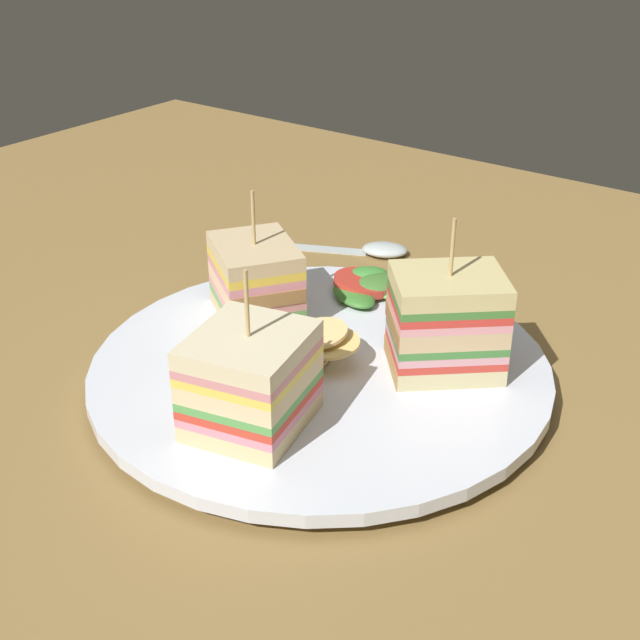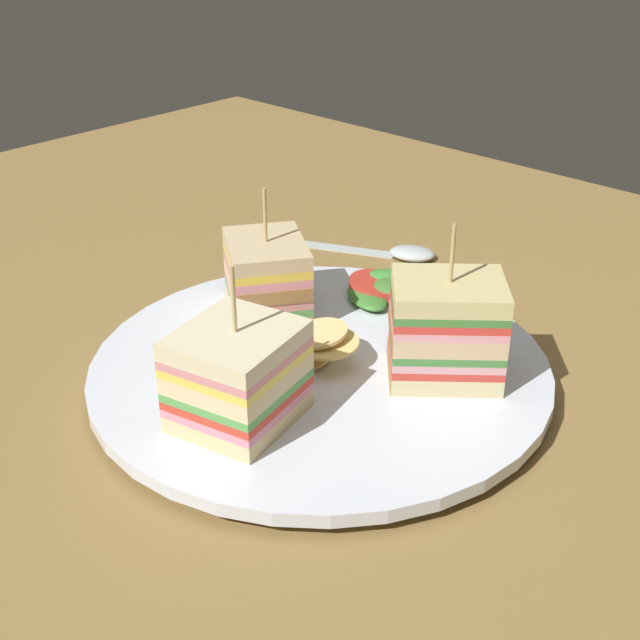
{
  "view_description": "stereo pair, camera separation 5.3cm",
  "coord_description": "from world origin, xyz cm",
  "px_view_note": "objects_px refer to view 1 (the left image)",
  "views": [
    {
      "loc": [
        -27.79,
        37.5,
        29.49
      ],
      "look_at": [
        0.0,
        0.0,
        4.52
      ],
      "focal_mm": 48.14,
      "sensor_mm": 36.0,
      "label": 1
    },
    {
      "loc": [
        -31.86,
        34.12,
        29.49
      ],
      "look_at": [
        0.0,
        0.0,
        4.52
      ],
      "focal_mm": 48.14,
      "sensor_mm": 36.0,
      "label": 2
    }
  ],
  "objects_px": {
    "chip_pile": "(304,346)",
    "plate": "(320,370)",
    "sandwich_wedge_0": "(446,323)",
    "sandwich_wedge_1": "(256,281)",
    "spoon": "(364,249)",
    "sandwich_wedge_2": "(251,380)"
  },
  "relations": [
    {
      "from": "chip_pile",
      "to": "plate",
      "type": "bearing_deg",
      "value": -143.43
    },
    {
      "from": "plate",
      "to": "sandwich_wedge_0",
      "type": "xyz_separation_m",
      "value": [
        -0.07,
        -0.04,
        0.04
      ]
    },
    {
      "from": "plate",
      "to": "sandwich_wedge_1",
      "type": "bearing_deg",
      "value": -18.71
    },
    {
      "from": "spoon",
      "to": "sandwich_wedge_0",
      "type": "bearing_deg",
      "value": -67.71
    },
    {
      "from": "plate",
      "to": "sandwich_wedge_2",
      "type": "bearing_deg",
      "value": 96.88
    },
    {
      "from": "plate",
      "to": "chip_pile",
      "type": "relative_size",
      "value": 3.95
    },
    {
      "from": "chip_pile",
      "to": "spoon",
      "type": "height_order",
      "value": "chip_pile"
    },
    {
      "from": "sandwich_wedge_1",
      "to": "spoon",
      "type": "bearing_deg",
      "value": 131.46
    },
    {
      "from": "sandwich_wedge_2",
      "to": "spoon",
      "type": "distance_m",
      "value": 0.29
    },
    {
      "from": "sandwich_wedge_0",
      "to": "spoon",
      "type": "height_order",
      "value": "sandwich_wedge_0"
    },
    {
      "from": "sandwich_wedge_2",
      "to": "chip_pile",
      "type": "relative_size",
      "value": 1.29
    },
    {
      "from": "sandwich_wedge_1",
      "to": "sandwich_wedge_2",
      "type": "height_order",
      "value": "sandwich_wedge_2"
    },
    {
      "from": "sandwich_wedge_0",
      "to": "sandwich_wedge_2",
      "type": "distance_m",
      "value": 0.13
    },
    {
      "from": "plate",
      "to": "chip_pile",
      "type": "height_order",
      "value": "chip_pile"
    },
    {
      "from": "plate",
      "to": "spoon",
      "type": "xyz_separation_m",
      "value": [
        0.09,
        -0.19,
        -0.01
      ]
    },
    {
      "from": "sandwich_wedge_0",
      "to": "sandwich_wedge_2",
      "type": "bearing_deg",
      "value": 23.12
    },
    {
      "from": "chip_pile",
      "to": "sandwich_wedge_0",
      "type": "bearing_deg",
      "value": -147.76
    },
    {
      "from": "sandwich_wedge_1",
      "to": "sandwich_wedge_2",
      "type": "bearing_deg",
      "value": -16.25
    },
    {
      "from": "plate",
      "to": "sandwich_wedge_2",
      "type": "xyz_separation_m",
      "value": [
        -0.01,
        0.08,
        0.03
      ]
    },
    {
      "from": "sandwich_wedge_0",
      "to": "chip_pile",
      "type": "xyz_separation_m",
      "value": [
        0.07,
        0.05,
        -0.02
      ]
    },
    {
      "from": "sandwich_wedge_0",
      "to": "chip_pile",
      "type": "relative_size",
      "value": 1.35
    },
    {
      "from": "plate",
      "to": "sandwich_wedge_1",
      "type": "height_order",
      "value": "sandwich_wedge_1"
    }
  ]
}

